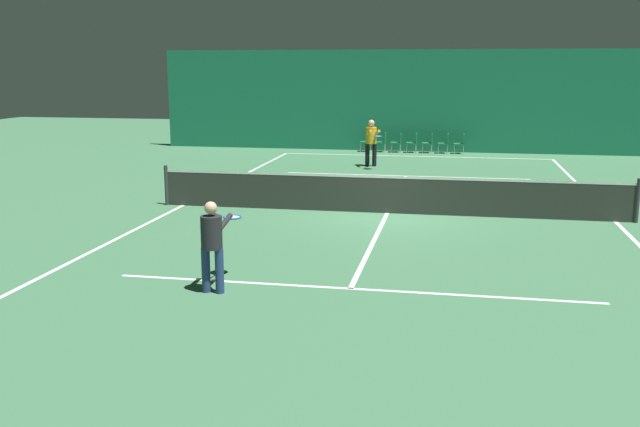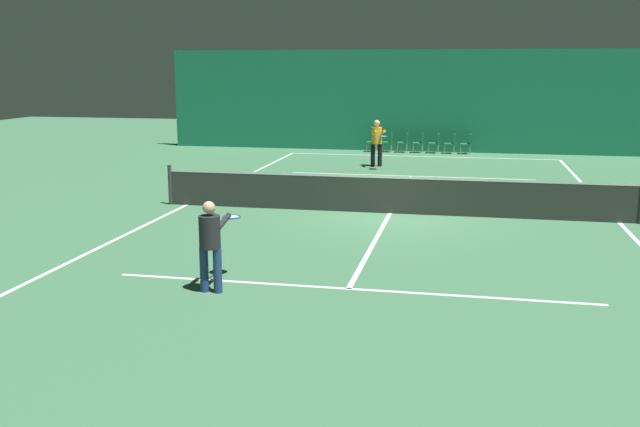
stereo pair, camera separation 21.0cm
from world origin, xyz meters
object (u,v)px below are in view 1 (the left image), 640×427
Objects in this scene: player_near at (213,239)px; courtside_chair_1 at (382,141)px; courtside_chair_3 at (413,141)px; courtside_chair_4 at (429,142)px; courtside_chair_6 at (461,142)px; tennis_net at (388,193)px; courtside_chair_5 at (445,142)px; courtside_chair_2 at (398,141)px; player_far at (371,139)px; courtside_chair_0 at (367,141)px.

player_near is 1.82× the size of courtside_chair_1.
player_near is 20.25m from courtside_chair_3.
courtside_chair_6 is (1.34, 0.00, 0.00)m from courtside_chair_4.
player_near is at bearing -11.37° from courtside_chair_6.
tennis_net is 13.22m from courtside_chair_5.
courtside_chair_4 is at bearing 90.00° from courtside_chair_2.
courtside_chair_3 is at bearing 144.00° from player_far.
courtside_chair_6 is at bearing 90.00° from courtside_chair_5.
courtside_chair_3 is (1.34, 0.00, 0.00)m from courtside_chair_1.
courtside_chair_0 is 1.00× the size of courtside_chair_2.
player_far is at bearing -35.39° from courtside_chair_6.
courtside_chair_0 is 1.00× the size of courtside_chair_3.
tennis_net is at bearing 3.60° from courtside_chair_2.
courtside_chair_6 is at bearing 90.00° from courtside_chair_1.
player_far is at bearing 8.97° from courtside_chair_0.
player_far is at bearing -29.50° from courtside_chair_5.
tennis_net is 8.67m from player_far.
courtside_chair_0 is at bearing -90.00° from courtside_chair_2.
courtside_chair_1 is 1.00× the size of courtside_chair_2.
courtside_chair_5 is (3.38, 20.15, -0.41)m from player_near.
tennis_net is at bearing 0.69° from courtside_chair_3.
courtside_chair_5 is at bearing 90.00° from courtside_chair_4.
tennis_net is 13.34m from courtside_chair_0.
courtside_chair_0 is 3.35m from courtside_chair_5.
player_near is 20.20m from courtside_chair_2.
tennis_net is 14.29× the size of courtside_chair_5.
courtside_chair_1 and courtside_chair_2 have the same top height.
courtside_chair_0 and courtside_chair_4 have the same top height.
courtside_chair_0 is (-2.17, 13.17, -0.03)m from tennis_net.
player_near is 1.82× the size of courtside_chair_6.
tennis_net is 13.25m from courtside_chair_1.
courtside_chair_6 is at bearing 81.99° from tennis_net.
courtside_chair_4 is at bearing 136.62° from player_far.
player_far is 5.71m from courtside_chair_6.
player_near is 1.82× the size of courtside_chair_4.
tennis_net is 14.29× the size of courtside_chair_2.
courtside_chair_4 is at bearing 90.00° from courtside_chair_3.
tennis_net is 7.84× the size of player_near.
courtside_chair_2 and courtside_chair_5 have the same top height.
courtside_chair_6 is (2.68, 0.00, 0.00)m from courtside_chair_2.
courtside_chair_4 is (2.68, 0.00, 0.00)m from courtside_chair_0.
courtside_chair_2 is 1.00× the size of courtside_chair_3.
courtside_chair_2 is 1.00× the size of courtside_chair_4.
tennis_net is at bearing -5.14° from courtside_chair_5.
courtside_chair_4 and courtside_chair_6 have the same top height.
courtside_chair_4 is 1.00× the size of courtside_chair_6.
courtside_chair_1 is 3.35m from courtside_chair_6.
courtside_chair_1 and courtside_chair_3 have the same top height.
player_far is 2.06× the size of courtside_chair_3.
tennis_net reaches higher than courtside_chair_6.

